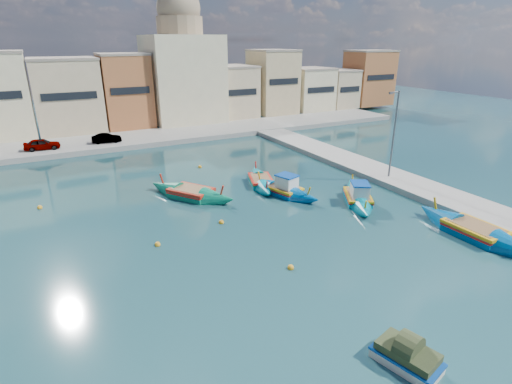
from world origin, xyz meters
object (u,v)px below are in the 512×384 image
object	(u,v)px
church_block	(182,66)
tender_near	(407,357)
luzzu_cyan_mid	(261,182)
luzzu_blue_cabin	(283,190)
luzzu_turquoise_cabin	(358,198)
luzzu_green	(191,194)
quay_street_lamp	(393,134)
luzzu_cyan_south	(475,232)

from	to	relation	value
church_block	tender_near	world-z (taller)	church_block
luzzu_cyan_mid	luzzu_blue_cabin	bearing A→B (deg)	-80.74
luzzu_turquoise_cabin	luzzu_cyan_mid	size ratio (longest dim) A/B	1.00
luzzu_turquoise_cabin	luzzu_green	size ratio (longest dim) A/B	0.97
luzzu_turquoise_cabin	tender_near	size ratio (longest dim) A/B	2.76
church_block	luzzu_green	size ratio (longest dim) A/B	2.36
luzzu_turquoise_cabin	luzzu_blue_cabin	world-z (taller)	luzzu_blue_cabin
luzzu_green	tender_near	world-z (taller)	luzzu_green
church_block	quay_street_lamp	world-z (taller)	church_block
luzzu_cyan_south	tender_near	distance (m)	13.72
luzzu_blue_cabin	luzzu_cyan_mid	world-z (taller)	luzzu_blue_cabin
tender_near	luzzu_blue_cabin	bearing A→B (deg)	73.05
quay_street_lamp	luzzu_blue_cabin	bearing A→B (deg)	169.84
luzzu_turquoise_cabin	luzzu_blue_cabin	size ratio (longest dim) A/B	1.01
quay_street_lamp	luzzu_turquoise_cabin	bearing A→B (deg)	-156.92
luzzu_turquoise_cabin	luzzu_blue_cabin	distance (m)	6.03
church_block	luzzu_turquoise_cabin	size ratio (longest dim) A/B	2.43
luzzu_green	luzzu_blue_cabin	bearing A→B (deg)	-22.58
tender_near	luzzu_green	bearing A→B (deg)	93.83
luzzu_green	tender_near	xyz separation A→B (m)	(1.41, -21.02, 0.11)
quay_street_lamp	luzzu_turquoise_cabin	distance (m)	7.32
church_block	quay_street_lamp	distance (m)	35.04
luzzu_cyan_mid	luzzu_green	size ratio (longest dim) A/B	0.97
luzzu_green	tender_near	size ratio (longest dim) A/B	2.84
church_block	luzzu_turquoise_cabin	distance (m)	37.33
luzzu_turquoise_cabin	tender_near	xyz separation A→B (m)	(-9.87, -13.95, 0.08)
luzzu_blue_cabin	church_block	bearing A→B (deg)	85.51
quay_street_lamp	luzzu_cyan_south	distance (m)	11.73
quay_street_lamp	tender_near	distance (m)	22.87
luzzu_turquoise_cabin	luzzu_cyan_mid	bearing A→B (deg)	124.15
luzzu_blue_cabin	luzzu_green	size ratio (longest dim) A/B	0.96
luzzu_cyan_south	luzzu_cyan_mid	bearing A→B (deg)	115.82
luzzu_blue_cabin	luzzu_green	xyz separation A→B (m)	(-6.93, 2.88, -0.04)
church_block	luzzu_cyan_south	xyz separation A→B (m)	(4.39, -44.58, -8.11)
luzzu_blue_cabin	luzzu_cyan_south	size ratio (longest dim) A/B	0.87
luzzu_cyan_south	church_block	bearing A→B (deg)	95.63
quay_street_lamp	luzzu_cyan_mid	bearing A→B (deg)	155.76
quay_street_lamp	luzzu_cyan_south	size ratio (longest dim) A/B	0.90
quay_street_lamp	luzzu_cyan_mid	distance (m)	12.17
church_block	luzzu_cyan_south	distance (m)	45.53
luzzu_cyan_mid	luzzu_green	xyz separation A→B (m)	(-6.46, -0.04, 0.04)
luzzu_turquoise_cabin	luzzu_cyan_south	distance (m)	8.58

